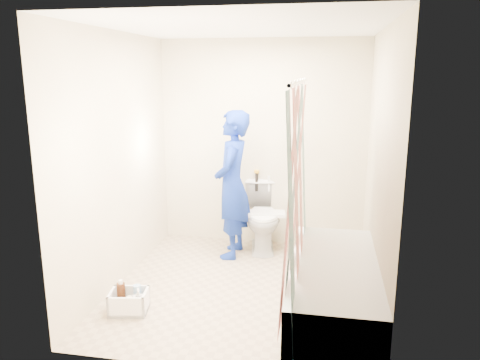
% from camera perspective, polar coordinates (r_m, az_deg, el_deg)
% --- Properties ---
extents(floor, '(2.60, 2.60, 0.00)m').
position_cam_1_polar(floor, '(4.61, 0.26, -12.99)').
color(floor, tan).
rests_on(floor, ground).
extents(ceiling, '(2.40, 2.60, 0.02)m').
position_cam_1_polar(ceiling, '(4.16, 0.29, 18.20)').
color(ceiling, white).
rests_on(ceiling, wall_back).
extents(wall_back, '(2.40, 0.02, 2.40)m').
position_cam_1_polar(wall_back, '(5.49, 2.73, 4.39)').
color(wall_back, beige).
rests_on(wall_back, ground).
extents(wall_front, '(2.40, 0.02, 2.40)m').
position_cam_1_polar(wall_front, '(2.99, -4.23, -3.02)').
color(wall_front, beige).
rests_on(wall_front, ground).
extents(wall_left, '(0.02, 2.60, 2.40)m').
position_cam_1_polar(wall_left, '(4.59, -14.63, 2.27)').
color(wall_left, beige).
rests_on(wall_left, ground).
extents(wall_right, '(0.02, 2.60, 2.40)m').
position_cam_1_polar(wall_right, '(4.19, 16.66, 1.11)').
color(wall_right, beige).
rests_on(wall_right, ground).
extents(bathtub, '(0.70, 1.75, 0.50)m').
position_cam_1_polar(bathtub, '(4.06, 11.33, -12.92)').
color(bathtub, silver).
rests_on(bathtub, ground).
extents(curtain_rod, '(0.02, 1.90, 0.02)m').
position_cam_1_polar(curtain_rod, '(3.66, 7.25, 11.75)').
color(curtain_rod, silver).
rests_on(curtain_rod, wall_back).
extents(shower_curtain, '(0.06, 1.75, 1.80)m').
position_cam_1_polar(shower_curtain, '(3.80, 6.85, -2.42)').
color(shower_curtain, white).
rests_on(shower_curtain, curtain_rod).
extents(toilet, '(0.55, 0.83, 0.78)m').
position_cam_1_polar(toilet, '(5.45, 2.90, -4.40)').
color(toilet, silver).
rests_on(toilet, ground).
extents(tank_lid, '(0.51, 0.28, 0.04)m').
position_cam_1_polar(tank_lid, '(5.32, 2.94, -4.11)').
color(tank_lid, white).
rests_on(tank_lid, toilet).
extents(tank_internals, '(0.19, 0.07, 0.26)m').
position_cam_1_polar(tank_internals, '(5.56, 2.44, -0.02)').
color(tank_internals, black).
rests_on(tank_internals, toilet).
extents(plumber, '(0.39, 0.60, 1.63)m').
position_cam_1_polar(plumber, '(5.13, -0.95, -0.58)').
color(plumber, '#0F3E9A').
rests_on(plumber, ground).
extents(cleaning_caddy, '(0.36, 0.31, 0.24)m').
position_cam_1_polar(cleaning_caddy, '(4.27, -13.26, -14.31)').
color(cleaning_caddy, white).
rests_on(cleaning_caddy, ground).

